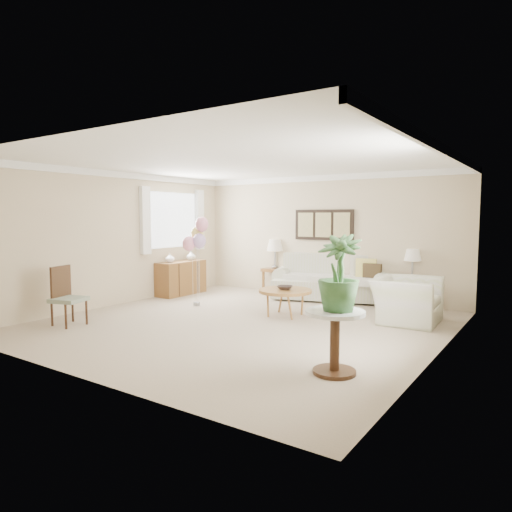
# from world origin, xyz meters

# --- Properties ---
(ground_plane) EXTENTS (6.00, 6.00, 0.00)m
(ground_plane) POSITION_xyz_m (0.00, 0.00, 0.00)
(ground_plane) COLOR tan
(room_shell) EXTENTS (6.04, 6.04, 2.60)m
(room_shell) POSITION_xyz_m (-0.11, 0.09, 1.63)
(room_shell) COLOR #C7B694
(room_shell) RESTS_ON ground
(wall_art_triptych) EXTENTS (1.35, 0.06, 0.65)m
(wall_art_triptych) POSITION_xyz_m (0.00, 2.96, 1.55)
(wall_art_triptych) COLOR black
(wall_art_triptych) RESTS_ON ground
(sofa) EXTENTS (2.79, 1.59, 0.93)m
(sofa) POSITION_xyz_m (0.27, 2.80, 0.37)
(sofa) COLOR beige
(sofa) RESTS_ON ground
(end_table_left) EXTENTS (0.50, 0.45, 0.55)m
(end_table_left) POSITION_xyz_m (-1.21, 2.96, 0.46)
(end_table_left) COLOR brown
(end_table_left) RESTS_ON ground
(end_table_right) EXTENTS (0.50, 0.45, 0.54)m
(end_table_right) POSITION_xyz_m (1.88, 2.94, 0.46)
(end_table_right) COLOR brown
(end_table_right) RESTS_ON ground
(lamp_left) EXTENTS (0.38, 0.38, 0.66)m
(lamp_left) POSITION_xyz_m (-1.21, 2.96, 1.05)
(lamp_left) COLOR gray
(lamp_left) RESTS_ON end_table_left
(lamp_right) EXTENTS (0.32, 0.32, 0.57)m
(lamp_right) POSITION_xyz_m (1.88, 2.94, 0.98)
(lamp_right) COLOR gray
(lamp_right) RESTS_ON end_table_right
(coffee_table) EXTENTS (0.93, 0.93, 0.47)m
(coffee_table) POSITION_xyz_m (0.28, 0.87, 0.43)
(coffee_table) COLOR olive
(coffee_table) RESTS_ON ground
(decor_bowl) EXTENTS (0.35, 0.35, 0.07)m
(decor_bowl) POSITION_xyz_m (0.28, 0.86, 0.50)
(decor_bowl) COLOR black
(decor_bowl) RESTS_ON coffee_table
(armchair) EXTENTS (1.03, 1.16, 0.73)m
(armchair) POSITION_xyz_m (2.16, 1.61, 0.36)
(armchair) COLOR beige
(armchair) RESTS_ON ground
(side_table) EXTENTS (0.65, 0.65, 0.71)m
(side_table) POSITION_xyz_m (2.21, -1.35, 0.53)
(side_table) COLOR silver
(side_table) RESTS_ON ground
(potted_plant) EXTENTS (0.49, 0.49, 0.83)m
(potted_plant) POSITION_xyz_m (2.24, -1.34, 1.12)
(potted_plant) COLOR #275226
(potted_plant) RESTS_ON side_table
(accent_chair) EXTENTS (0.57, 0.57, 0.94)m
(accent_chair) POSITION_xyz_m (-2.30, -1.63, 0.49)
(accent_chair) COLOR gray
(accent_chair) RESTS_ON ground
(credenza) EXTENTS (0.46, 1.20, 0.74)m
(credenza) POSITION_xyz_m (-2.76, 1.50, 0.37)
(credenza) COLOR brown
(credenza) RESTS_ON ground
(vase_white) EXTENTS (0.25, 0.25, 0.20)m
(vase_white) POSITION_xyz_m (-2.74, 1.14, 0.84)
(vase_white) COLOR silver
(vase_white) RESTS_ON credenza
(vase_sage) EXTENTS (0.26, 0.26, 0.21)m
(vase_sage) POSITION_xyz_m (-2.74, 1.81, 0.85)
(vase_sage) COLOR #B3B6B2
(vase_sage) RESTS_ON credenza
(balloon_cluster) EXTENTS (0.46, 0.47, 1.73)m
(balloon_cluster) POSITION_xyz_m (-1.59, 0.71, 1.35)
(balloon_cluster) COLOR gray
(balloon_cluster) RESTS_ON ground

